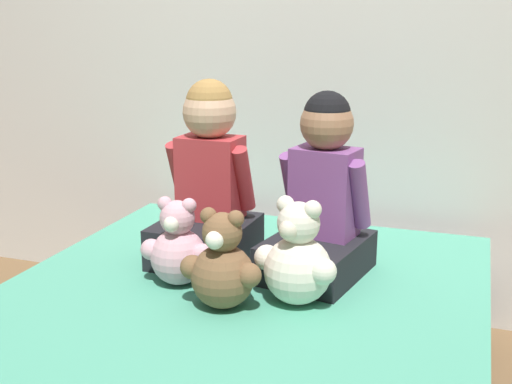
% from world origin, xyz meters
% --- Properties ---
extents(wall_behind_bed, '(8.00, 0.06, 2.50)m').
position_xyz_m(wall_behind_bed, '(0.00, 1.12, 1.25)').
color(wall_behind_bed, silver).
rests_on(wall_behind_bed, ground_plane).
extents(bed, '(1.50, 1.95, 0.44)m').
position_xyz_m(bed, '(0.00, 0.00, 0.22)').
color(bed, '#2D2D33').
rests_on(bed, ground_plane).
extents(child_on_left, '(0.32, 0.35, 0.63)m').
position_xyz_m(child_on_left, '(-0.20, 0.41, 0.70)').
color(child_on_left, black).
rests_on(child_on_left, bed).
extents(child_on_right, '(0.35, 0.42, 0.60)m').
position_xyz_m(child_on_right, '(0.20, 0.41, 0.69)').
color(child_on_right, black).
rests_on(child_on_right, bed).
extents(teddy_bear_held_by_left_child, '(0.24, 0.18, 0.29)m').
position_xyz_m(teddy_bear_held_by_left_child, '(-0.20, 0.17, 0.56)').
color(teddy_bear_held_by_left_child, '#DBA3B2').
rests_on(teddy_bear_held_by_left_child, bed).
extents(teddy_bear_held_by_right_child, '(0.26, 0.20, 0.32)m').
position_xyz_m(teddy_bear_held_by_right_child, '(0.19, 0.15, 0.57)').
color(teddy_bear_held_by_right_child, silver).
rests_on(teddy_bear_held_by_right_child, bed).
extents(teddy_bear_between_children, '(0.25, 0.19, 0.30)m').
position_xyz_m(teddy_bear_between_children, '(-0.01, 0.05, 0.56)').
color(teddy_bear_between_children, brown).
rests_on(teddy_bear_between_children, bed).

